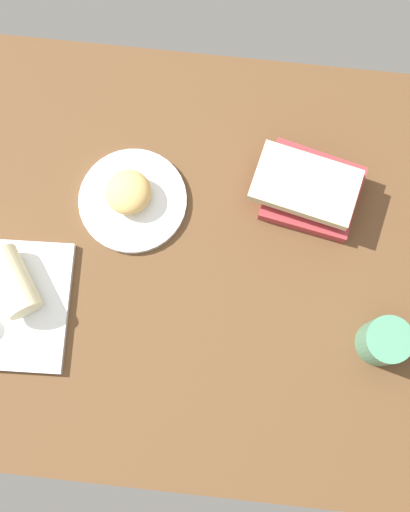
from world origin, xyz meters
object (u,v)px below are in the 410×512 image
at_px(scone_pastry, 128,192).
at_px(book_stack, 309,189).
at_px(square_plate, 3,304).
at_px(coffee_mug, 386,341).
at_px(breakfast_wrap, 13,282).
at_px(round_plate, 133,201).

relative_size(scone_pastry, book_stack, 0.40).
bearing_deg(square_plate, scone_pastry, -131.86).
height_order(scone_pastry, coffee_mug, coffee_mug).
bearing_deg(breakfast_wrap, coffee_mug, 142.73).
relative_size(round_plate, breakfast_wrap, 1.70).
bearing_deg(round_plate, breakfast_wrap, 44.66).
height_order(round_plate, square_plate, square_plate).
xyz_separation_m(round_plate, square_plate, (0.23, 0.24, 0.00)).
distance_m(round_plate, scone_pastry, 0.04).
bearing_deg(square_plate, coffee_mug, -179.78).
height_order(round_plate, breakfast_wrap, breakfast_wrap).
xyz_separation_m(round_plate, coffee_mug, (-0.52, 0.24, 0.04)).
height_order(scone_pastry, breakfast_wrap, breakfast_wrap).
relative_size(book_stack, coffee_mug, 1.71).
bearing_deg(scone_pastry, square_plate, 48.14).
bearing_deg(round_plate, scone_pastry, -46.34).
height_order(round_plate, scone_pastry, scone_pastry).
bearing_deg(book_stack, square_plate, 26.74).
xyz_separation_m(breakfast_wrap, coffee_mug, (-0.72, 0.04, -0.00)).
bearing_deg(scone_pastry, coffee_mug, 155.17).
bearing_deg(square_plate, breakfast_wrap, -121.09).
relative_size(square_plate, coffee_mug, 1.87).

